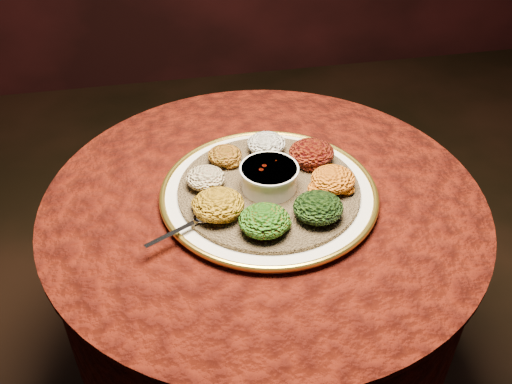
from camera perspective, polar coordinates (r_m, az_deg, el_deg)
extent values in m
cylinder|color=black|center=(1.78, 0.58, -18.65)|extent=(0.44, 0.44, 0.04)
cylinder|color=black|center=(1.52, 0.66, -12.13)|extent=(0.12, 0.12, 0.68)
cylinder|color=black|center=(1.26, 0.78, -1.72)|extent=(0.80, 0.80, 0.04)
cylinder|color=#3A0B04|center=(1.36, 0.73, -6.39)|extent=(0.93, 0.93, 0.34)
cylinder|color=#3A0B04|center=(1.24, 0.79, -0.78)|extent=(0.96, 0.96, 0.01)
cylinder|color=silver|center=(1.23, 1.29, -0.22)|extent=(0.54, 0.54, 0.02)
torus|color=gold|center=(1.23, 1.29, 0.03)|extent=(0.47, 0.47, 0.01)
cylinder|color=olive|center=(1.22, 1.30, 0.29)|extent=(0.44, 0.44, 0.01)
cylinder|color=silver|center=(1.20, 1.32, 1.44)|extent=(0.12, 0.12, 0.05)
cylinder|color=silver|center=(1.19, 1.33, 2.33)|extent=(0.12, 0.12, 0.01)
cylinder|color=#5C0406|center=(1.19, 1.33, 2.04)|extent=(0.10, 0.10, 0.01)
ellipsoid|color=silver|center=(1.14, -5.12, -2.48)|extent=(0.05, 0.04, 0.01)
cube|color=silver|center=(1.11, -8.09, -3.98)|extent=(0.12, 0.07, 0.00)
ellipsoid|color=silver|center=(1.31, 1.03, 4.86)|extent=(0.09, 0.08, 0.04)
ellipsoid|color=black|center=(1.28, 5.57, 3.94)|extent=(0.10, 0.10, 0.05)
ellipsoid|color=#BF6A0F|center=(1.21, 7.71, 1.27)|extent=(0.10, 0.09, 0.05)
ellipsoid|color=black|center=(1.13, 6.23, -1.56)|extent=(0.10, 0.10, 0.05)
ellipsoid|color=#9E3A0A|center=(1.10, 0.85, -2.88)|extent=(0.10, 0.10, 0.05)
ellipsoid|color=#BD8010|center=(1.14, -3.79, -1.27)|extent=(0.10, 0.10, 0.05)
ellipsoid|color=maroon|center=(1.21, -5.07, 1.40)|extent=(0.08, 0.08, 0.04)
ellipsoid|color=#8C4910|center=(1.28, -3.15, 3.70)|extent=(0.08, 0.07, 0.04)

